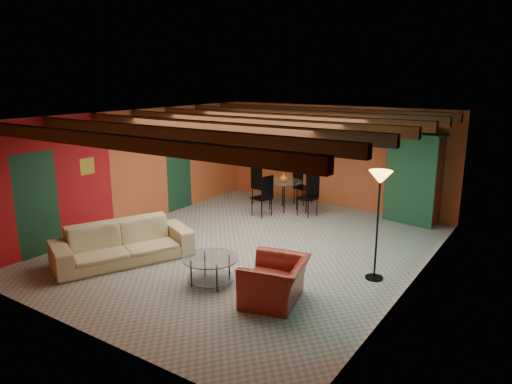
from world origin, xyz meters
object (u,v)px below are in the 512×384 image
Objects in this scene: potted_plant at (418,126)px; vase at (284,166)px; coffee_table at (211,271)px; sofa at (123,243)px; floor_lamp at (377,226)px; dining_table at (283,190)px; armoire at (413,179)px; armchair at (275,281)px.

potted_plant is 2.24× the size of vase.
vase is at bearing 105.65° from coffee_table.
floor_lamp is at bearing -41.41° from sofa.
dining_table is (0.72, 4.79, 0.16)m from sofa.
floor_lamp is at bearing -73.62° from armoire.
armchair is at bearing -62.03° from sofa.
coffee_table is at bearing -141.88° from floor_lamp.
floor_lamp reaches higher than coffee_table.
armchair is 5.27m from dining_table.
floor_lamp is at bearing 38.12° from coffee_table.
armoire is 1.28m from potted_plant.
dining_table reaches higher than armchair.
potted_plant reaches higher than sofa.
dining_table is 0.98× the size of armoire.
armoire is (1.79, 5.50, 0.80)m from coffee_table.
coffee_table is (-1.24, -0.06, -0.10)m from armchair.
coffee_table is at bearing -74.35° from vase.
sofa is 2.03m from coffee_table.
vase is (-0.00, 0.00, 0.64)m from dining_table.
armchair is 1.11× the size of coffee_table.
floor_lamp is (1.00, 1.70, 0.63)m from armchair.
coffee_table is 0.46× the size of dining_table.
floor_lamp is 9.44× the size of vase.
armchair is 0.51× the size of dining_table.
potted_plant is at bearing 71.95° from coffee_table.
vase is (-1.31, 4.67, 0.93)m from coffee_table.
vase is at bearing -165.03° from armchair.
floor_lamp is (4.27, 1.89, 0.60)m from sofa.
potted_plant is at bearing 15.08° from dining_table.
sofa is at bearing -176.42° from coffee_table.
dining_table reaches higher than coffee_table.
sofa is 4.91m from vase.
coffee_table is 6.15m from potted_plant.
sofa is at bearing -98.52° from vase.
armoire reaches higher than dining_table.
armchair is (3.27, 0.18, -0.03)m from sofa.
dining_table is 3.68m from potted_plant.
floor_lamp is 4.59m from vase.
potted_plant is (0.55, 5.45, 1.98)m from armchair.
potted_plant is (0.00, 0.00, 1.28)m from armoire.
armchair is at bearing -86.25° from armoire.
coffee_table is 4.94m from vase.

